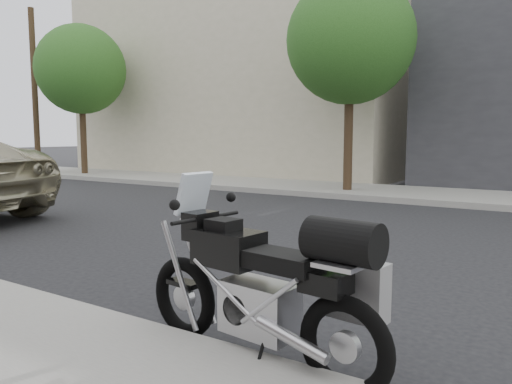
% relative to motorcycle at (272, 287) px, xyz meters
% --- Properties ---
extents(ground, '(120.00, 120.00, 0.00)m').
position_rel_motorcycle_xyz_m(ground, '(1.52, -3.90, -0.59)').
color(ground, black).
rests_on(ground, ground).
extents(far_sidewalk, '(44.00, 3.00, 0.15)m').
position_rel_motorcycle_xyz_m(far_sidewalk, '(1.52, -10.40, -0.51)').
color(far_sidewalk, gray).
rests_on(far_sidewalk, ground).
extents(far_building_cream, '(14.00, 11.00, 8.00)m').
position_rel_motorcycle_xyz_m(far_building_cream, '(10.52, -17.39, 3.41)').
color(far_building_cream, '#A8A287').
rests_on(far_building_cream, ground).
extents(street_tree_mid, '(3.40, 3.40, 5.70)m').
position_rel_motorcycle_xyz_m(street_tree_mid, '(3.52, -9.90, 3.55)').
color(street_tree_mid, '#382819').
rests_on(street_tree_mid, far_sidewalk).
extents(street_tree_right, '(3.40, 3.40, 5.70)m').
position_rel_motorcycle_xyz_m(street_tree_right, '(14.52, -9.90, 3.55)').
color(street_tree_right, '#382819').
rests_on(street_tree_right, far_sidewalk).
extents(utility_pole, '(0.24, 0.24, 6.70)m').
position_rel_motorcycle_xyz_m(utility_pole, '(17.52, -9.90, 2.91)').
color(utility_pole, '#382819').
rests_on(utility_pole, far_sidewalk).
extents(motorcycle, '(2.15, 0.69, 1.36)m').
position_rel_motorcycle_xyz_m(motorcycle, '(0.00, 0.00, 0.00)').
color(motorcycle, black).
rests_on(motorcycle, ground).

